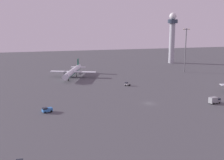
{
  "coord_description": "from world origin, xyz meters",
  "views": [
    {
      "loc": [
        -45.83,
        -128.19,
        40.3
      ],
      "look_at": [
        -9.61,
        34.63,
        4.0
      ],
      "focal_mm": 49.65,
      "sensor_mm": 36.0,
      "label": 1
    }
  ],
  "objects_px": {
    "airplane_terminal_side": "(73,72)",
    "catering_truck": "(214,100)",
    "control_tower": "(172,34)",
    "pushback_tug": "(127,84)",
    "apron_light_central": "(186,48)",
    "maintenance_van": "(47,110)"
  },
  "relations": [
    {
      "from": "pushback_tug",
      "to": "apron_light_central",
      "type": "distance_m",
      "value": 60.86
    },
    {
      "from": "apron_light_central",
      "to": "pushback_tug",
      "type": "bearing_deg",
      "value": -148.21
    },
    {
      "from": "airplane_terminal_side",
      "to": "maintenance_van",
      "type": "xyz_separation_m",
      "value": [
        -17.31,
        -69.14,
        -2.49
      ]
    },
    {
      "from": "airplane_terminal_side",
      "to": "catering_truck",
      "type": "height_order",
      "value": "airplane_terminal_side"
    },
    {
      "from": "catering_truck",
      "to": "control_tower",
      "type": "bearing_deg",
      "value": 151.42
    },
    {
      "from": "control_tower",
      "to": "apron_light_central",
      "type": "bearing_deg",
      "value": -100.11
    },
    {
      "from": "maintenance_van",
      "to": "apron_light_central",
      "type": "height_order",
      "value": "apron_light_central"
    },
    {
      "from": "control_tower",
      "to": "pushback_tug",
      "type": "relative_size",
      "value": 11.41
    },
    {
      "from": "airplane_terminal_side",
      "to": "maintenance_van",
      "type": "distance_m",
      "value": 71.32
    },
    {
      "from": "pushback_tug",
      "to": "maintenance_van",
      "type": "relative_size",
      "value": 0.78
    },
    {
      "from": "control_tower",
      "to": "catering_truck",
      "type": "distance_m",
      "value": 118.41
    },
    {
      "from": "pushback_tug",
      "to": "maintenance_van",
      "type": "xyz_separation_m",
      "value": [
        -44.66,
        -39.17,
        0.11
      ]
    },
    {
      "from": "airplane_terminal_side",
      "to": "catering_truck",
      "type": "xyz_separation_m",
      "value": [
        57.06,
        -72.49,
        -2.09
      ]
    },
    {
      "from": "control_tower",
      "to": "catering_truck",
      "type": "xyz_separation_m",
      "value": [
        -27.29,
        -113.15,
        -21.74
      ]
    },
    {
      "from": "maintenance_van",
      "to": "pushback_tug",
      "type": "bearing_deg",
      "value": -68.57
    },
    {
      "from": "control_tower",
      "to": "airplane_terminal_side",
      "type": "height_order",
      "value": "control_tower"
    },
    {
      "from": "catering_truck",
      "to": "apron_light_central",
      "type": "bearing_deg",
      "value": 149.6
    },
    {
      "from": "pushback_tug",
      "to": "maintenance_van",
      "type": "distance_m",
      "value": 59.41
    },
    {
      "from": "airplane_terminal_side",
      "to": "apron_light_central",
      "type": "relative_size",
      "value": 1.22
    },
    {
      "from": "control_tower",
      "to": "pushback_tug",
      "type": "xyz_separation_m",
      "value": [
        -57.01,
        -70.62,
        -22.25
      ]
    },
    {
      "from": "pushback_tug",
      "to": "catering_truck",
      "type": "relative_size",
      "value": 0.59
    },
    {
      "from": "control_tower",
      "to": "maintenance_van",
      "type": "xyz_separation_m",
      "value": [
        -101.67,
        -109.8,
        -22.14
      ]
    }
  ]
}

